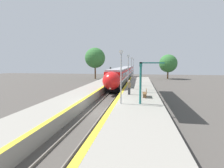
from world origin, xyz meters
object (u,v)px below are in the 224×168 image
(lamppost_near, at_px, (121,73))
(lamppost_far, at_px, (131,68))
(train, at_px, (124,74))
(lamppost_mid, at_px, (128,70))
(lamppost_farthest, at_px, (133,67))
(railway_signal, at_px, (111,75))
(person_waiting, at_px, (129,87))
(platform_bench, at_px, (145,93))

(lamppost_near, relative_size, lamppost_far, 1.00)
(train, relative_size, lamppost_near, 8.29)
(lamppost_mid, bearing_deg, lamppost_farthest, 90.00)
(lamppost_far, bearing_deg, lamppost_farthest, 90.00)
(railway_signal, distance_m, lamppost_mid, 11.23)
(lamppost_far, distance_m, lamppost_farthest, 9.37)
(lamppost_far, bearing_deg, person_waiting, -88.11)
(person_waiting, height_order, railway_signal, railway_signal)
(train, distance_m, lamppost_far, 9.76)
(railway_signal, distance_m, lamppost_farthest, 9.64)
(lamppost_mid, bearing_deg, platform_bench, -67.35)
(train, distance_m, lamppost_mid, 18.91)
(platform_bench, bearing_deg, lamppost_farthest, 95.49)
(person_waiting, bearing_deg, lamppost_farthest, 91.12)
(person_waiting, height_order, lamppost_far, lamppost_far)
(lamppost_mid, xyz_separation_m, lamppost_far, (0.00, 9.37, 0.00))
(train, distance_m, platform_bench, 24.75)
(lamppost_mid, height_order, lamppost_far, same)
(lamppost_farthest, bearing_deg, lamppost_mid, -90.00)
(train, height_order, platform_bench, train)
(platform_bench, relative_size, lamppost_far, 0.35)
(lamppost_far, height_order, lamppost_farthest, same)
(train, relative_size, lamppost_farthest, 8.29)
(person_waiting, relative_size, lamppost_farthest, 0.35)
(lamppost_far, bearing_deg, lamppost_near, -90.00)
(railway_signal, bearing_deg, lamppost_near, -77.49)
(train, xyz_separation_m, lamppost_near, (2.39, -28.05, 1.72))
(railway_signal, xyz_separation_m, lamppost_mid, (4.35, -10.25, 1.42))
(person_waiting, distance_m, lamppost_mid, 4.83)
(lamppost_near, xyz_separation_m, lamppost_mid, (0.00, 9.37, 0.00))
(person_waiting, relative_size, lamppost_near, 0.35)
(platform_bench, relative_size, lamppost_mid, 0.35)
(railway_signal, relative_size, lamppost_near, 0.81)
(person_waiting, height_order, lamppost_mid, lamppost_mid)
(train, bearing_deg, lamppost_near, -85.13)
(lamppost_mid, relative_size, lamppost_far, 1.00)
(person_waiting, height_order, lamppost_near, lamppost_near)
(lamppost_near, distance_m, lamppost_farthest, 28.11)
(person_waiting, distance_m, lamppost_farthest, 23.22)
(railway_signal, xyz_separation_m, lamppost_near, (4.35, -19.62, 1.42))
(platform_bench, distance_m, lamppost_near, 5.02)
(lamppost_near, height_order, lamppost_farthest, same)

